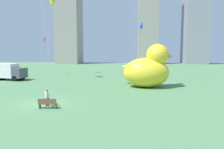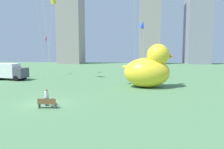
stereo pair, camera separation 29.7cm
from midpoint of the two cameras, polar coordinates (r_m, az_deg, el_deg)
The scene contains 10 objects.
ground_plane at distance 22.32m, azimuth -17.70°, elevation -7.24°, with size 140.00×140.00×0.00m, color #518052.
park_bench at distance 20.24m, azimuth -16.92°, elevation -7.22°, with size 1.65×0.52×0.90m.
person_adult at distance 21.04m, azimuth -17.03°, elevation -5.60°, with size 0.39×0.39×1.58m.
person_child at distance 20.54m, azimuth -15.65°, elevation -6.85°, with size 0.23×0.23×0.94m.
giant_inflatable_duck at distance 30.52m, azimuth 9.14°, elevation 1.45°, with size 7.24×4.65×6.00m.
box_truck at distance 41.57m, azimuth -25.72°, elevation 0.65°, with size 6.08×3.13×2.85m.
city_skyline at distance 86.12m, azimuth 5.06°, elevation 16.29°, with size 56.48×13.09×41.86m.
kite_blue at distance 38.80m, azimuth 7.40°, elevation 12.82°, with size 1.80×1.70×10.25m.
kite_yellow at distance 39.71m, azimuth -15.69°, elevation 18.04°, with size 1.73×1.96×14.02m.
kite_pink at distance 47.53m, azimuth -17.34°, elevation 8.58°, with size 1.01×1.67×8.08m.
Camera 1 is at (8.50, -19.94, 5.14)m, focal length 34.91 mm.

